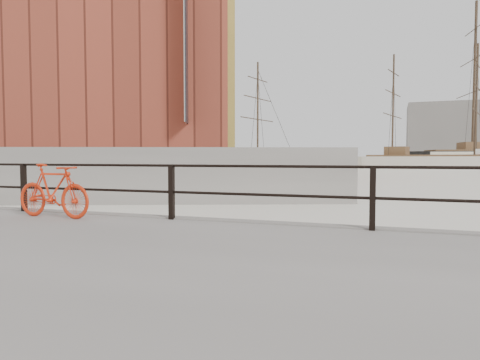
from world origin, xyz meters
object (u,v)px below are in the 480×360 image
Objects in this scene: bicycle at (53,191)px; schooner_mid at (431,166)px; workboat_near at (87,172)px; workboat_far at (194,168)px; schooner_left at (231,166)px.

schooner_mid is at bearing 83.31° from bicycle.
schooner_mid is at bearing 24.56° from workboat_near.
bicycle is at bearing -73.26° from workboat_far.
schooner_mid is 35.50m from schooner_left.
schooner_mid is (12.13, 75.98, -0.86)m from bicycle.
schooner_left is at bearing 110.76° from bicycle.
bicycle is at bearing -80.10° from workboat_near.
schooner_mid is 58.84m from workboat_near.
bicycle is 52.90m from workboat_far.
schooner_mid is 2.52× the size of workboat_far.
schooner_mid reaches higher than workboat_far.
schooner_left is 2.10× the size of workboat_far.
schooner_mid is 42.89m from workboat_far.
workboat_far is at bearing -126.35° from schooner_mid.
schooner_left is at bearing 59.58° from workboat_near.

